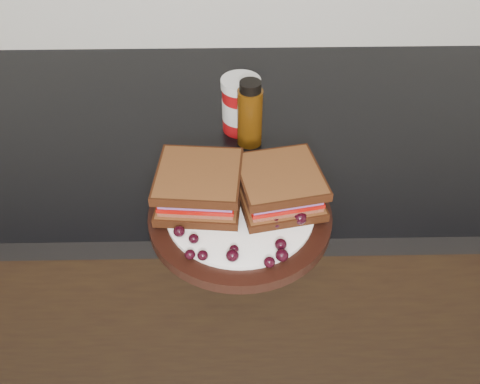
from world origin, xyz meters
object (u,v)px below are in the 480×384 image
object	(u,v)px
oil_bottle	(250,113)
plate	(240,216)
sandwich_left	(199,186)
condiment_jar	(241,105)

from	to	relation	value
oil_bottle	plate	bearing A→B (deg)	-96.05
sandwich_left	oil_bottle	xyz separation A→B (m)	(0.08, 0.18, 0.01)
plate	oil_bottle	world-z (taller)	oil_bottle
sandwich_left	condiment_jar	xyz separation A→B (m)	(0.07, 0.22, -0.00)
plate	condiment_jar	xyz separation A→B (m)	(0.01, 0.24, 0.04)
sandwich_left	condiment_jar	size ratio (longest dim) A/B	1.20
sandwich_left	oil_bottle	size ratio (longest dim) A/B	1.01
plate	oil_bottle	xyz separation A→B (m)	(0.02, 0.20, 0.05)
plate	sandwich_left	xyz separation A→B (m)	(-0.06, 0.02, 0.04)
plate	condiment_jar	bearing A→B (deg)	88.59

